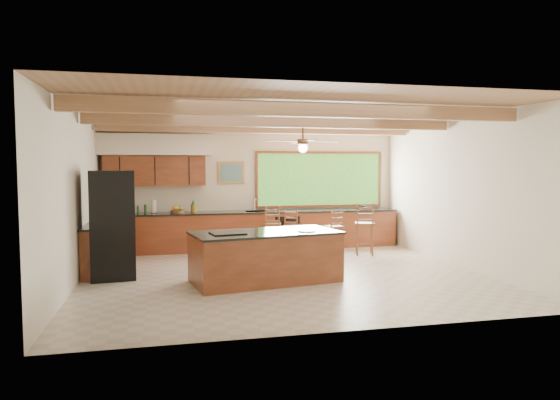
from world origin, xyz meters
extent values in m
plane|color=beige|center=(0.00, 0.00, 0.00)|extent=(7.20, 7.20, 0.00)
cube|color=beige|center=(0.00, 3.25, 1.50)|extent=(7.20, 0.04, 3.00)
cube|color=beige|center=(0.00, -3.25, 1.50)|extent=(7.20, 0.04, 3.00)
cube|color=beige|center=(-3.60, 0.00, 1.50)|extent=(0.04, 6.50, 3.00)
cube|color=beige|center=(3.60, 0.00, 1.50)|extent=(0.04, 6.50, 3.00)
cube|color=#986A4C|center=(0.00, 0.00, 3.00)|extent=(7.20, 6.50, 0.04)
cube|color=#A67D53|center=(0.00, -1.60, 2.86)|extent=(7.10, 0.15, 0.22)
cube|color=#A67D53|center=(0.00, 0.50, 2.86)|extent=(7.10, 0.15, 0.22)
cube|color=#A67D53|center=(0.00, 2.30, 2.86)|extent=(7.10, 0.15, 0.22)
cube|color=brown|center=(-2.35, 3.06, 1.90)|extent=(2.30, 0.35, 0.70)
cube|color=white|center=(-2.35, 2.99, 2.50)|extent=(2.60, 0.50, 0.48)
cylinder|color=#FFEABF|center=(-3.05, 2.99, 2.27)|extent=(0.10, 0.10, 0.01)
cylinder|color=#FFEABF|center=(-1.65, 2.99, 2.27)|extent=(0.10, 0.10, 0.01)
cube|color=#5DA039|center=(1.70, 3.22, 1.67)|extent=(3.20, 0.04, 1.30)
cube|color=#B67A37|center=(-0.55, 3.22, 1.85)|extent=(0.64, 0.03, 0.54)
cube|color=#437864|center=(-0.55, 3.20, 1.85)|extent=(0.54, 0.01, 0.44)
cube|color=brown|center=(0.00, 2.91, 0.44)|extent=(7.00, 0.65, 0.88)
cube|color=black|center=(0.00, 2.91, 0.90)|extent=(7.04, 0.69, 0.04)
cube|color=brown|center=(-3.26, 1.35, 0.44)|extent=(0.65, 2.35, 0.88)
cube|color=black|center=(-3.26, 1.35, 0.90)|extent=(0.69, 2.39, 0.04)
cube|color=black|center=(0.70, 2.58, 0.42)|extent=(0.60, 0.02, 0.78)
cube|color=silver|center=(0.00, 2.91, 0.91)|extent=(0.50, 0.38, 0.03)
cylinder|color=silver|center=(0.00, 3.11, 1.07)|extent=(0.03, 0.03, 0.30)
cylinder|color=silver|center=(0.00, 3.01, 1.20)|extent=(0.03, 0.20, 0.03)
cylinder|color=white|center=(-2.40, 2.99, 1.07)|extent=(0.12, 0.12, 0.30)
cylinder|color=#1C4620|center=(-2.75, 3.01, 1.01)|extent=(0.05, 0.05, 0.18)
cylinder|color=#1C4620|center=(-2.58, 2.90, 1.02)|extent=(0.06, 0.06, 0.21)
cube|color=black|center=(2.79, 2.87, 0.97)|extent=(0.25, 0.22, 0.10)
cube|color=brown|center=(-0.43, -0.46, 0.42)|extent=(2.64, 1.56, 0.84)
cube|color=black|center=(-0.43, -0.46, 0.86)|extent=(2.69, 1.60, 0.04)
cube|color=black|center=(-1.10, -0.57, 0.89)|extent=(0.62, 0.53, 0.02)
cylinder|color=white|center=(0.27, -0.60, 0.89)|extent=(0.31, 0.31, 0.02)
cube|color=black|center=(-3.05, 0.40, 0.97)|extent=(0.82, 0.81, 1.93)
cube|color=silver|center=(-2.67, 0.40, 0.97)|extent=(0.03, 0.05, 1.78)
cube|color=brown|center=(0.31, 2.45, 0.66)|extent=(0.48, 0.48, 0.04)
cylinder|color=brown|center=(0.16, 2.30, 0.32)|extent=(0.04, 0.04, 0.64)
cylinder|color=brown|center=(0.47, 2.30, 0.32)|extent=(0.04, 0.04, 0.64)
cylinder|color=brown|center=(0.16, 2.60, 0.32)|extent=(0.04, 0.04, 0.64)
cylinder|color=brown|center=(0.47, 2.60, 0.32)|extent=(0.04, 0.04, 0.64)
cube|color=brown|center=(0.78, 2.45, 0.61)|extent=(0.48, 0.48, 0.04)
cylinder|color=brown|center=(0.64, 2.31, 0.30)|extent=(0.03, 0.03, 0.59)
cylinder|color=brown|center=(0.93, 2.31, 0.30)|extent=(0.03, 0.03, 0.59)
cylinder|color=brown|center=(0.64, 2.59, 0.30)|extent=(0.03, 0.03, 0.59)
cylinder|color=brown|center=(0.93, 2.59, 0.30)|extent=(0.03, 0.03, 0.59)
cube|color=brown|center=(1.59, 1.79, 0.64)|extent=(0.43, 0.43, 0.04)
cylinder|color=brown|center=(1.44, 1.64, 0.31)|extent=(0.04, 0.04, 0.62)
cylinder|color=brown|center=(1.74, 1.64, 0.31)|extent=(0.04, 0.04, 0.62)
cylinder|color=brown|center=(1.44, 1.94, 0.31)|extent=(0.04, 0.04, 0.62)
cylinder|color=brown|center=(1.74, 1.94, 0.31)|extent=(0.04, 0.04, 0.62)
cube|color=brown|center=(2.25, 1.60, 0.71)|extent=(0.53, 0.53, 0.04)
cylinder|color=brown|center=(2.09, 1.43, 0.35)|extent=(0.04, 0.04, 0.69)
cylinder|color=brown|center=(2.42, 1.43, 0.35)|extent=(0.04, 0.04, 0.69)
cylinder|color=brown|center=(2.09, 1.77, 0.35)|extent=(0.04, 0.04, 0.69)
cylinder|color=brown|center=(2.42, 1.77, 0.35)|extent=(0.04, 0.04, 0.69)
camera|label=1|loc=(-2.10, -8.88, 2.02)|focal=32.00mm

